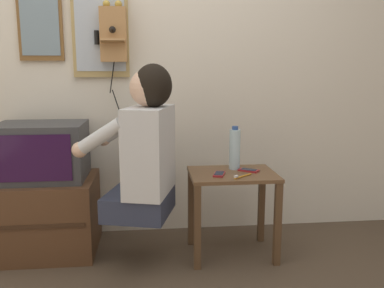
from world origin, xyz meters
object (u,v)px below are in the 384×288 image
at_px(television, 41,151).
at_px(framed_picture, 39,23).
at_px(cell_phone_held, 218,174).
at_px(water_bottle, 234,149).
at_px(wall_phone_antique, 113,34).
at_px(wall_mirror, 99,17).
at_px(person, 145,147).
at_px(cell_phone_spare, 248,170).
at_px(toothbrush, 241,176).

distance_m(television, framed_picture, 0.85).
bearing_deg(cell_phone_held, water_bottle, 66.99).
bearing_deg(wall_phone_antique, framed_picture, 174.70).
bearing_deg(wall_mirror, wall_phone_antique, -25.10).
height_order(person, framed_picture, framed_picture).
bearing_deg(wall_phone_antique, cell_phone_spare, -24.17).
relative_size(wall_phone_antique, cell_phone_spare, 5.67).
bearing_deg(television, cell_phone_spare, -7.09).
distance_m(television, toothbrush, 1.26).
distance_m(person, television, 0.71).
height_order(framed_picture, cell_phone_spare, framed_picture).
relative_size(cell_phone_held, water_bottle, 0.49).
bearing_deg(person, cell_phone_spare, -65.47).
bearing_deg(water_bottle, wall_mirror, 157.78).
bearing_deg(cell_phone_spare, water_bottle, 83.43).
distance_m(cell_phone_held, water_bottle, 0.23).
bearing_deg(person, wall_phone_antique, 38.03).
relative_size(cell_phone_held, toothbrush, 1.06).
distance_m(television, water_bottle, 1.23).
bearing_deg(toothbrush, cell_phone_held, 22.16).
distance_m(cell_phone_spare, toothbrush, 0.16).
distance_m(wall_phone_antique, toothbrush, 1.26).
xyz_separation_m(wall_phone_antique, framed_picture, (-0.48, 0.04, 0.07)).
bearing_deg(person, framed_picture, 67.49).
xyz_separation_m(television, cell_phone_held, (1.10, -0.23, -0.12)).
bearing_deg(framed_picture, cell_phone_held, -23.80).
bearing_deg(cell_phone_held, wall_mirror, 164.26).
bearing_deg(cell_phone_held, toothbrush, -10.87).
distance_m(wall_phone_antique, wall_mirror, 0.15).
distance_m(cell_phone_held, cell_phone_spare, 0.21).
height_order(wall_mirror, toothbrush, wall_mirror).
height_order(television, toothbrush, television).
relative_size(television, framed_picture, 1.13).
relative_size(television, wall_phone_antique, 0.71).
bearing_deg(cell_phone_spare, television, 118.89).
distance_m(framed_picture, cell_phone_spare, 1.67).
bearing_deg(cell_phone_spare, wall_mirror, 101.73).
height_order(framed_picture, toothbrush, framed_picture).
xyz_separation_m(person, toothbrush, (0.57, -0.04, -0.18)).
bearing_deg(wall_mirror, water_bottle, -22.22).
bearing_deg(toothbrush, wall_mirror, 17.96).
xyz_separation_m(framed_picture, water_bottle, (1.24, -0.35, -0.80)).
relative_size(wall_mirror, toothbrush, 6.16).
bearing_deg(wall_phone_antique, cell_phone_held, -34.94).
xyz_separation_m(person, television, (-0.66, 0.27, -0.06)).
height_order(person, television, person).
relative_size(cell_phone_spare, water_bottle, 0.49).
distance_m(person, framed_picture, 1.13).
bearing_deg(person, wall_mirror, 44.27).
bearing_deg(television, water_bottle, -4.26).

